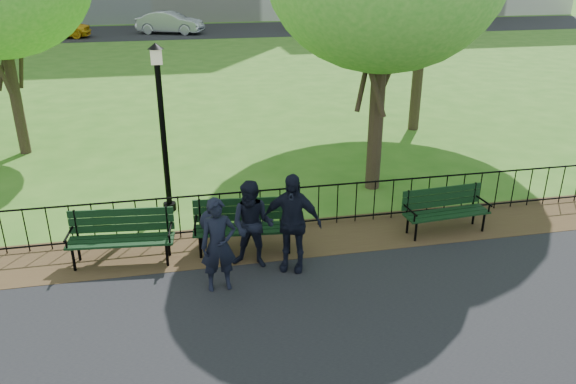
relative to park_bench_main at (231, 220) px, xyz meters
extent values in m
plane|color=#34681B|center=(0.46, -1.26, -0.65)|extent=(120.00, 120.00, 0.00)
cube|color=#3E2B19|center=(0.46, 0.24, -0.64)|extent=(60.00, 1.60, 0.01)
cube|color=black|center=(0.46, 33.74, -0.65)|extent=(70.00, 9.00, 0.01)
cylinder|color=black|center=(0.46, 0.74, 0.23)|extent=(24.00, 0.04, 0.04)
cylinder|color=black|center=(0.46, 0.74, -0.53)|extent=(24.00, 0.04, 0.04)
cylinder|color=black|center=(0.46, 0.74, -0.20)|extent=(0.02, 0.02, 0.90)
cube|color=black|center=(0.23, -0.05, -0.18)|extent=(1.92, 0.69, 0.04)
cube|color=black|center=(0.26, 0.22, 0.18)|extent=(1.87, 0.23, 0.47)
cylinder|color=black|center=(-0.60, -0.15, -0.42)|extent=(0.05, 0.05, 0.47)
cylinder|color=black|center=(1.02, -0.32, -0.42)|extent=(0.05, 0.05, 0.47)
cylinder|color=black|center=(-0.56, 0.22, -0.42)|extent=(0.05, 0.05, 0.47)
cylinder|color=black|center=(1.06, 0.05, -0.42)|extent=(0.05, 0.05, 0.47)
cylinder|color=black|center=(-0.65, 0.04, 0.01)|extent=(0.10, 0.59, 0.04)
cylinder|color=black|center=(1.11, -0.14, 0.01)|extent=(0.10, 0.59, 0.04)
ellipsoid|color=black|center=(-0.37, -0.09, 0.06)|extent=(0.43, 0.33, 0.45)
cube|color=black|center=(-1.98, -0.06, -0.19)|extent=(1.90, 0.68, 0.04)
cube|color=black|center=(-1.96, 0.21, 0.17)|extent=(1.86, 0.22, 0.47)
cylinder|color=black|center=(-2.81, -0.16, -0.42)|extent=(0.05, 0.05, 0.47)
cylinder|color=black|center=(-1.20, -0.32, -0.42)|extent=(0.05, 0.05, 0.47)
cylinder|color=black|center=(-2.77, 0.21, -0.42)|extent=(0.05, 0.05, 0.47)
cylinder|color=black|center=(-1.16, 0.05, -0.42)|extent=(0.05, 0.05, 0.47)
cylinder|color=black|center=(-2.86, 0.03, 0.00)|extent=(0.10, 0.58, 0.04)
cylinder|color=black|center=(-1.11, -0.14, 0.00)|extent=(0.10, 0.58, 0.04)
cube|color=black|center=(4.27, -0.11, -0.22)|extent=(1.76, 0.59, 0.04)
cube|color=black|center=(4.25, 0.14, 0.11)|extent=(1.73, 0.16, 0.43)
cylinder|color=black|center=(3.53, -0.34, -0.43)|extent=(0.05, 0.05, 0.43)
cylinder|color=black|center=(5.03, -0.23, -0.43)|extent=(0.05, 0.05, 0.43)
cylinder|color=black|center=(3.51, 0.01, -0.43)|extent=(0.05, 0.05, 0.43)
cylinder|color=black|center=(5.00, 0.12, -0.43)|extent=(0.05, 0.05, 0.43)
cylinder|color=black|center=(3.45, -0.17, -0.05)|extent=(0.08, 0.54, 0.04)
cylinder|color=black|center=(5.08, -0.05, -0.05)|extent=(0.08, 0.54, 0.04)
cylinder|color=black|center=(-1.13, 2.15, -0.57)|extent=(0.28, 0.28, 0.16)
cylinder|color=black|center=(-1.13, 2.15, 0.96)|extent=(0.12, 0.12, 3.22)
cube|color=beige|center=(-1.13, 2.15, 2.67)|extent=(0.22, 0.22, 0.30)
cone|color=black|center=(-1.13, 2.15, 2.87)|extent=(0.32, 0.32, 0.12)
cylinder|color=#2D2116|center=(-5.07, 6.90, 0.79)|extent=(0.30, 0.30, 2.88)
cylinder|color=#2D2116|center=(3.65, 2.48, 0.86)|extent=(0.34, 0.34, 3.03)
cylinder|color=#2D2116|center=(6.60, 6.87, 1.57)|extent=(0.33, 0.33, 4.44)
imported|color=black|center=(-0.34, -1.22, 0.17)|extent=(0.61, 0.42, 1.61)
imported|color=black|center=(0.31, -0.61, 0.17)|extent=(0.88, 0.68, 1.61)
imported|color=black|center=(0.96, -0.82, 0.26)|extent=(1.13, 0.81, 1.79)
imported|color=#EBAB13|center=(-8.14, 31.80, 0.11)|extent=(4.54, 2.24, 1.49)
imported|color=#AAACB2|center=(-0.67, 32.47, 0.12)|extent=(4.89, 3.22, 1.52)
imported|color=black|center=(10.44, 33.35, 0.05)|extent=(5.09, 3.60, 1.37)
camera|label=1|loc=(-0.87, -9.34, 4.51)|focal=35.00mm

